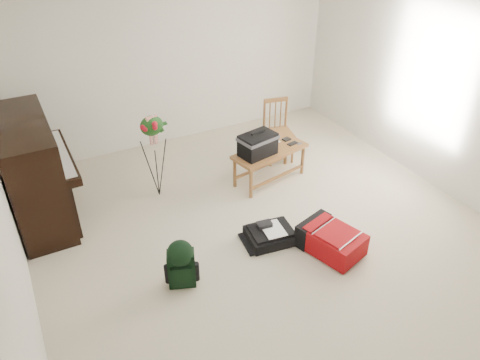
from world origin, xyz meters
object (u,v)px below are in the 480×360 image
black_duffel (270,234)px  flower_stand (155,157)px  bench (260,146)px  dining_chair (277,131)px  green_backpack (181,262)px  piano (35,174)px  red_suitcase (329,238)px

black_duffel → flower_stand: bearing=126.6°
bench → dining_chair: dining_chair is taller
green_backpack → dining_chair: bearing=59.5°
piano → black_duffel: piano is taller
bench → green_backpack: 2.07m
flower_stand → dining_chair: bearing=-12.1°
dining_chair → black_duffel: 1.89m
green_backpack → bench: bearing=59.1°
red_suitcase → black_duffel: 0.65m
flower_stand → piano: bearing=155.7°
bench → green_backpack: bench is taller
piano → green_backpack: (1.04, -1.83, -0.31)m
green_backpack → flower_stand: (0.32, 1.62, 0.27)m
piano → black_duffel: size_ratio=2.65×
black_duffel → flower_stand: (-0.80, 1.45, 0.48)m
piano → dining_chair: (3.20, -0.11, -0.17)m
bench → black_duffel: 1.30m
bench → red_suitcase: size_ratio=1.41×
piano → flower_stand: 1.38m
black_duffel → flower_stand: size_ratio=0.49×
red_suitcase → black_duffel: size_ratio=1.37×
piano → bench: piano is taller
dining_chair → flower_stand: 1.84m
bench → piano: bearing=156.7°
piano → bench: (2.66, -0.57, -0.04)m
black_duffel → green_backpack: (-1.13, -0.17, 0.21)m
piano → dining_chair: bearing=-2.0°
dining_chair → green_backpack: (-2.16, -1.72, -0.14)m
piano → bench: size_ratio=1.38×
dining_chair → flower_stand: bearing=-165.0°
dining_chair → piano: bearing=-170.2°
red_suitcase → green_backpack: green_backpack is taller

